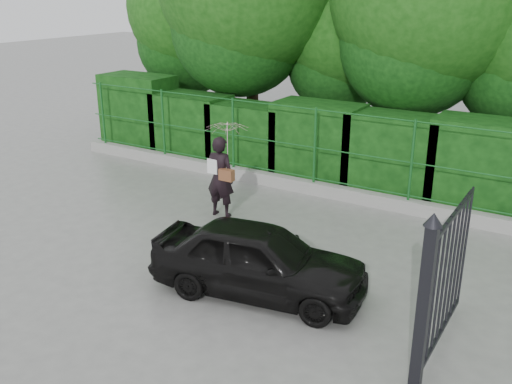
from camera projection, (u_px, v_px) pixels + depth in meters
The scene contains 7 objects.
ground at pixel (183, 262), 10.31m from camera, with size 80.00×80.00×0.00m, color gray.
kerb at pixel (298, 185), 13.87m from camera, with size 14.00×0.25×0.30m, color #9E9E99.
fence at pixel (308, 145), 13.40m from camera, with size 14.13×0.06×1.80m.
hedge at pixel (316, 142), 14.41m from camera, with size 14.20×1.20×2.23m.
gate at pixel (435, 288), 7.06m from camera, with size 0.22×2.33×2.36m.
woman at pixel (224, 156), 11.96m from camera, with size 0.94×0.92×2.09m.
car at pixel (259, 259), 9.11m from camera, with size 1.41×3.50×1.19m, color black.
Camera 1 is at (5.97, -7.20, 4.72)m, focal length 40.00 mm.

